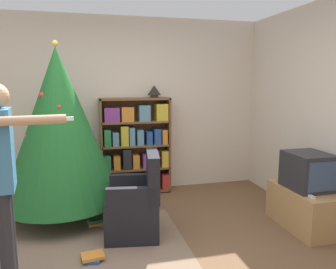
# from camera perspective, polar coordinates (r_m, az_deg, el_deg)

# --- Properties ---
(ground_plane) EXTENTS (14.00, 14.00, 0.00)m
(ground_plane) POSITION_cam_1_polar(r_m,az_deg,el_deg) (3.19, -5.33, -22.36)
(ground_plane) COLOR brown
(wall_back) EXTENTS (8.00, 0.10, 2.60)m
(wall_back) POSITION_cam_1_polar(r_m,az_deg,el_deg) (4.97, -9.64, 4.88)
(wall_back) COLOR beige
(wall_back) RESTS_ON ground_plane
(area_rug) EXTENTS (2.13, 1.86, 0.01)m
(area_rug) POSITION_cam_1_polar(r_m,az_deg,el_deg) (3.46, -14.96, -19.87)
(area_rug) COLOR #7F6651
(area_rug) RESTS_ON ground_plane
(bookshelf) EXTENTS (1.03, 0.27, 1.43)m
(bookshelf) POSITION_cam_1_polar(r_m,az_deg,el_deg) (4.88, -5.52, -2.48)
(bookshelf) COLOR brown
(bookshelf) RESTS_ON ground_plane
(tv_stand) EXTENTS (0.48, 0.86, 0.47)m
(tv_stand) POSITION_cam_1_polar(r_m,az_deg,el_deg) (4.15, 22.74, -11.71)
(tv_stand) COLOR tan
(tv_stand) RESTS_ON ground_plane
(television) EXTENTS (0.42, 0.49, 0.41)m
(television) POSITION_cam_1_polar(r_m,az_deg,el_deg) (4.02, 23.16, -5.85)
(television) COLOR #28282D
(television) RESTS_ON tv_stand
(game_remote) EXTENTS (0.04, 0.12, 0.02)m
(game_remote) POSITION_cam_1_polar(r_m,az_deg,el_deg) (3.80, 23.56, -9.82)
(game_remote) COLOR white
(game_remote) RESTS_ON tv_stand
(christmas_tree) EXTENTS (1.41, 1.41, 2.13)m
(christmas_tree) POSITION_cam_1_polar(r_m,az_deg,el_deg) (4.11, -18.40, 1.40)
(christmas_tree) COLOR #4C3323
(christmas_tree) RESTS_ON ground_plane
(armchair) EXTENTS (0.65, 0.64, 0.92)m
(armchair) POSITION_cam_1_polar(r_m,az_deg,el_deg) (3.65, -5.64, -12.41)
(armchair) COLOR black
(armchair) RESTS_ON ground_plane
(standing_person) EXTENTS (0.67, 0.47, 1.66)m
(standing_person) POSITION_cam_1_polar(r_m,az_deg,el_deg) (2.85, -26.78, -5.65)
(standing_person) COLOR #232328
(standing_person) RESTS_ON ground_plane
(table_lamp) EXTENTS (0.20, 0.20, 0.18)m
(table_lamp) POSITION_cam_1_polar(r_m,az_deg,el_deg) (4.84, -2.42, 7.63)
(table_lamp) COLOR #473828
(table_lamp) RESTS_ON bookshelf
(book_pile_near_tree) EXTENTS (0.23, 0.19, 0.08)m
(book_pile_near_tree) POSITION_cam_1_polar(r_m,az_deg,el_deg) (4.05, -12.27, -14.71)
(book_pile_near_tree) COLOR #5B899E
(book_pile_near_tree) RESTS_ON ground_plane
(book_pile_by_chair) EXTENTS (0.22, 0.19, 0.06)m
(book_pile_by_chair) POSITION_cam_1_polar(r_m,az_deg,el_deg) (3.36, -12.96, -20.12)
(book_pile_by_chair) COLOR #284C93
(book_pile_by_chair) RESTS_ON ground_plane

